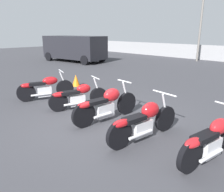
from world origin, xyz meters
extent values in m
plane|color=#38383D|center=(0.00, 0.00, 0.00)|extent=(60.00, 60.00, 0.00)
cylinder|color=slate|center=(-3.85, 14.08, 4.40)|extent=(0.16, 0.16, 8.81)
cylinder|color=black|center=(-2.74, 0.63, 0.32)|extent=(0.30, 0.64, 0.64)
cylinder|color=black|center=(-3.17, -0.67, 0.32)|extent=(0.30, 0.64, 0.64)
cube|color=silver|center=(-2.98, -0.09, 0.29)|extent=(0.35, 0.53, 0.35)
ellipsoid|color=#AD1419|center=(-2.91, 0.13, 0.67)|extent=(0.41, 0.59, 0.29)
cube|color=black|center=(-3.05, -0.31, 0.60)|extent=(0.41, 0.61, 0.10)
ellipsoid|color=#AD1419|center=(-3.16, -0.62, 0.58)|extent=(0.33, 0.48, 0.16)
cylinder|color=silver|center=(-2.77, 0.53, 0.99)|extent=(0.62, 0.24, 0.04)
cylinder|color=silver|center=(-2.76, 0.58, 0.66)|extent=(0.13, 0.26, 0.65)
cylinder|color=silver|center=(-2.91, -0.26, 0.22)|extent=(0.29, 0.69, 0.07)
cylinder|color=black|center=(-1.13, 0.89, 0.30)|extent=(0.27, 0.60, 0.60)
cylinder|color=black|center=(-1.52, -0.40, 0.30)|extent=(0.27, 0.60, 0.60)
cube|color=silver|center=(-1.35, 0.18, 0.27)|extent=(0.33, 0.52, 0.33)
ellipsoid|color=#AD1419|center=(-1.28, 0.40, 0.63)|extent=(0.37, 0.51, 0.30)
cube|color=black|center=(-1.41, -0.04, 0.55)|extent=(0.40, 0.63, 0.10)
ellipsoid|color=#AD1419|center=(-1.51, -0.36, 0.54)|extent=(0.32, 0.48, 0.16)
cylinder|color=silver|center=(-1.16, 0.79, 0.95)|extent=(0.59, 0.21, 0.04)
cylinder|color=silver|center=(-1.14, 0.84, 0.62)|extent=(0.12, 0.25, 0.63)
cylinder|color=silver|center=(-1.27, 0.01, 0.21)|extent=(0.26, 0.66, 0.07)
cylinder|color=black|center=(0.08, 0.93, 0.33)|extent=(0.16, 0.67, 0.66)
cylinder|color=black|center=(-0.05, -0.56, 0.33)|extent=(0.16, 0.67, 0.66)
cube|color=silver|center=(0.01, 0.11, 0.30)|extent=(0.25, 0.55, 0.36)
ellipsoid|color=red|center=(0.03, 0.36, 0.70)|extent=(0.35, 0.54, 0.36)
cube|color=black|center=(-0.01, -0.14, 0.61)|extent=(0.29, 0.60, 0.10)
ellipsoid|color=red|center=(-0.04, -0.51, 0.60)|extent=(0.24, 0.46, 0.16)
cylinder|color=silver|center=(0.08, 0.83, 1.01)|extent=(0.56, 0.09, 0.04)
cylinder|color=silver|center=(0.08, 0.88, 0.67)|extent=(0.07, 0.26, 0.66)
cylinder|color=silver|center=(0.12, -0.05, 0.23)|extent=(0.12, 0.56, 0.07)
cylinder|color=black|center=(1.51, 0.76, 0.32)|extent=(0.18, 0.64, 0.63)
cylinder|color=black|center=(1.34, -0.70, 0.32)|extent=(0.18, 0.64, 0.63)
cube|color=silver|center=(1.42, -0.04, 0.28)|extent=(0.26, 0.55, 0.35)
ellipsoid|color=#AD1419|center=(1.45, 0.20, 0.67)|extent=(0.36, 0.52, 0.36)
cube|color=black|center=(1.39, -0.29, 0.58)|extent=(0.30, 0.57, 0.10)
ellipsoid|color=#AD1419|center=(1.34, -0.65, 0.57)|extent=(0.25, 0.46, 0.16)
cylinder|color=silver|center=(1.50, 0.66, 0.98)|extent=(0.68, 0.12, 0.04)
cylinder|color=silver|center=(1.51, 0.71, 0.65)|extent=(0.08, 0.26, 0.65)
cylinder|color=silver|center=(1.52, -0.20, 0.22)|extent=(0.15, 0.68, 0.07)
cylinder|color=black|center=(2.74, -0.40, 0.31)|extent=(0.20, 0.63, 0.62)
cube|color=silver|center=(2.83, 0.21, 0.28)|extent=(0.28, 0.52, 0.34)
ellipsoid|color=red|center=(2.87, 0.44, 0.65)|extent=(0.34, 0.54, 0.31)
cube|color=black|center=(2.80, -0.02, 0.57)|extent=(0.33, 0.61, 0.10)
ellipsoid|color=red|center=(2.75, -0.35, 0.56)|extent=(0.27, 0.47, 0.16)
cylinder|color=silver|center=(2.93, 0.06, 0.22)|extent=(0.17, 0.67, 0.07)
cube|color=black|center=(-10.82, 6.78, 1.15)|extent=(5.53, 2.90, 1.74)
cube|color=black|center=(-13.39, 6.36, 1.54)|extent=(0.33, 1.85, 0.52)
cylinder|color=black|center=(-12.66, 5.48, 0.35)|extent=(0.73, 0.33, 0.70)
cylinder|color=black|center=(-12.98, 7.43, 0.35)|extent=(0.73, 0.33, 0.70)
cylinder|color=black|center=(-8.65, 6.14, 0.35)|extent=(0.73, 0.33, 0.70)
cylinder|color=black|center=(-8.97, 8.09, 0.35)|extent=(0.73, 0.33, 0.70)
cone|color=orange|center=(-3.84, 1.91, 0.26)|extent=(0.36, 0.36, 0.51)
camera|label=1|loc=(4.15, -3.69, 2.38)|focal=35.00mm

